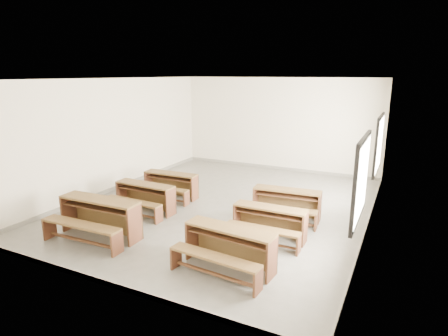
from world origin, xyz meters
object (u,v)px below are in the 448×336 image
at_px(desk_set_0, 98,215).
at_px(desk_set_2, 170,183).
at_px(desk_set_5, 286,202).
at_px(desk_set_1, 144,196).
at_px(desk_set_4, 269,221).
at_px(desk_set_3, 228,245).

xyz_separation_m(desk_set_0, desk_set_2, (-0.13, 2.80, -0.08)).
distance_m(desk_set_2, desk_set_5, 3.33).
bearing_deg(desk_set_2, desk_set_0, -89.98).
xyz_separation_m(desk_set_2, desk_set_5, (3.32, -0.10, 0.01)).
bearing_deg(desk_set_2, desk_set_1, -90.09).
distance_m(desk_set_4, desk_set_5, 1.24).
height_order(desk_set_0, desk_set_1, desk_set_0).
bearing_deg(desk_set_2, desk_set_3, -44.50).
relative_size(desk_set_3, desk_set_4, 1.13).
bearing_deg(desk_set_3, desk_set_0, -175.08).
bearing_deg(desk_set_4, desk_set_5, 89.82).
bearing_deg(desk_set_0, desk_set_1, 91.03).
bearing_deg(desk_set_5, desk_set_3, -99.03).
xyz_separation_m(desk_set_0, desk_set_5, (3.20, 2.70, -0.06)).
relative_size(desk_set_4, desk_set_5, 0.93).
relative_size(desk_set_1, desk_set_5, 0.98).
height_order(desk_set_3, desk_set_4, desk_set_3).
height_order(desk_set_2, desk_set_5, desk_set_5).
relative_size(desk_set_0, desk_set_2, 1.18).
bearing_deg(desk_set_1, desk_set_0, -85.75).
distance_m(desk_set_1, desk_set_2, 1.21).
distance_m(desk_set_2, desk_set_4, 3.60).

